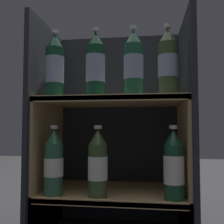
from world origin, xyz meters
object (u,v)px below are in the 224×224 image
object	(u,v)px
bottle_upper_front_1	(96,66)
bottle_lower_front_2	(174,166)
bottle_lower_front_0	(54,163)
bottle_upper_front_0	(54,67)
bottle_lower_front_1	(98,164)
bottle_upper_front_2	(133,64)
bottle_upper_front_3	(168,63)

from	to	relation	value
bottle_upper_front_1	bottle_lower_front_2	bearing A→B (deg)	-0.00
bottle_upper_front_1	bottle_lower_front_0	xyz separation A→B (m)	(-0.17, -0.00, -0.38)
bottle_upper_front_0	bottle_lower_front_1	distance (m)	0.42
bottle_upper_front_0	bottle_lower_front_0	world-z (taller)	bottle_upper_front_0
bottle_upper_front_2	bottle_upper_front_3	world-z (taller)	same
bottle_upper_front_0	bottle_lower_front_2	distance (m)	0.60
bottle_lower_front_1	bottle_lower_front_2	distance (m)	0.28
bottle_upper_front_3	bottle_lower_front_2	bearing A→B (deg)	-0.00
bottle_upper_front_0	bottle_upper_front_2	size ratio (longest dim) A/B	1.00
bottle_lower_front_1	bottle_upper_front_3	bearing A→B (deg)	0.00
bottle_upper_front_0	bottle_lower_front_2	bearing A→B (deg)	0.00
bottle_upper_front_0	bottle_lower_front_0	distance (m)	0.38
bottle_upper_front_1	bottle_lower_front_1	xyz separation A→B (m)	(0.01, -0.00, -0.38)
bottle_lower_front_2	bottle_upper_front_3	bearing A→B (deg)	180.00
bottle_upper_front_3	bottle_lower_front_1	bearing A→B (deg)	-180.00
bottle_upper_front_3	bottle_lower_front_2	world-z (taller)	bottle_upper_front_3
bottle_lower_front_0	bottle_lower_front_2	bearing A→B (deg)	0.00
bottle_upper_front_3	bottle_lower_front_0	xyz separation A→B (m)	(-0.44, -0.00, -0.38)
bottle_upper_front_2	bottle_lower_front_0	world-z (taller)	bottle_upper_front_2
bottle_upper_front_1	bottle_lower_front_1	size ratio (longest dim) A/B	1.00
bottle_upper_front_0	bottle_upper_front_1	size ratio (longest dim) A/B	1.00
bottle_upper_front_0	bottle_upper_front_3	bearing A→B (deg)	0.00
bottle_upper_front_0	bottle_upper_front_2	world-z (taller)	same
bottle_upper_front_0	bottle_upper_front_3	distance (m)	0.45
bottle_upper_front_0	bottle_upper_front_3	size ratio (longest dim) A/B	1.00
bottle_lower_front_0	bottle_lower_front_2	size ratio (longest dim) A/B	1.00
bottle_upper_front_1	bottle_upper_front_3	bearing A→B (deg)	0.00
bottle_upper_front_2	bottle_lower_front_2	world-z (taller)	bottle_upper_front_2
bottle_upper_front_1	bottle_upper_front_3	distance (m)	0.28
bottle_upper_front_0	bottle_upper_front_1	world-z (taller)	same
bottle_lower_front_0	bottle_lower_front_1	xyz separation A→B (m)	(0.18, 0.00, -0.00)
bottle_upper_front_2	bottle_lower_front_2	size ratio (longest dim) A/B	1.00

